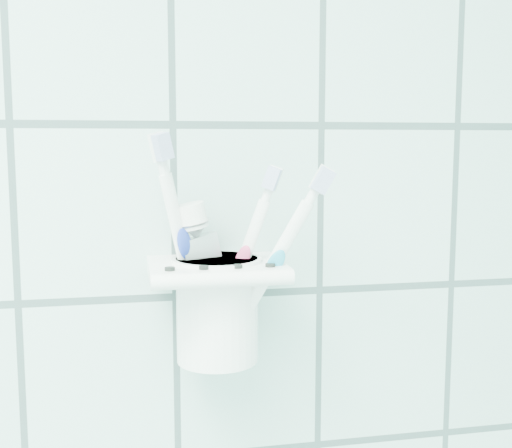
% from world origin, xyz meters
% --- Properties ---
extents(holder_bracket, '(0.13, 0.11, 0.04)m').
position_xyz_m(holder_bracket, '(0.66, 1.15, 1.29)').
color(holder_bracket, white).
rests_on(holder_bracket, wall_back).
extents(cup, '(0.09, 0.09, 0.10)m').
position_xyz_m(cup, '(0.67, 1.16, 1.25)').
color(cup, white).
rests_on(cup, holder_bracket).
extents(toothbrush_pink, '(0.06, 0.04, 0.22)m').
position_xyz_m(toothbrush_pink, '(0.65, 1.17, 1.32)').
color(toothbrush_pink, white).
rests_on(toothbrush_pink, cup).
extents(toothbrush_blue, '(0.07, 0.04, 0.19)m').
position_xyz_m(toothbrush_blue, '(0.66, 1.16, 1.30)').
color(toothbrush_blue, white).
rests_on(toothbrush_blue, cup).
extents(toothbrush_orange, '(0.09, 0.03, 0.20)m').
position_xyz_m(toothbrush_orange, '(0.67, 1.14, 1.31)').
color(toothbrush_orange, white).
rests_on(toothbrush_orange, cup).
extents(toothpaste_tube, '(0.06, 0.04, 0.16)m').
position_xyz_m(toothpaste_tube, '(0.67, 1.17, 1.29)').
color(toothpaste_tube, silver).
rests_on(toothpaste_tube, cup).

